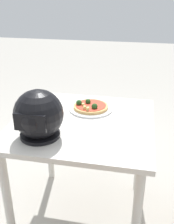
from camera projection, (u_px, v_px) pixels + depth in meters
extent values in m
plane|color=#B2ADA3|center=(84.00, 214.00, 1.96)|extent=(14.00, 14.00, 0.00)
cube|color=beige|center=(83.00, 123.00, 1.65)|extent=(0.85, 0.85, 0.03)
cylinder|color=beige|center=(140.00, 150.00, 2.07)|extent=(0.05, 0.05, 0.73)
cylinder|color=beige|center=(49.00, 140.00, 2.20)|extent=(0.05, 0.05, 0.73)
cylinder|color=beige|center=(136.00, 224.00, 1.42)|extent=(0.05, 0.05, 0.73)
cylinder|color=beige|center=(8.00, 204.00, 1.55)|extent=(0.05, 0.05, 0.73)
cylinder|color=white|center=(91.00, 109.00, 1.79)|extent=(0.29, 0.29, 0.01)
cylinder|color=tan|center=(91.00, 107.00, 1.79)|extent=(0.23, 0.23, 0.02)
cylinder|color=red|center=(91.00, 105.00, 1.78)|extent=(0.20, 0.20, 0.00)
sphere|color=#234C1E|center=(79.00, 103.00, 1.78)|extent=(0.04, 0.04, 0.04)
sphere|color=#234C1E|center=(95.00, 106.00, 1.73)|extent=(0.04, 0.04, 0.04)
sphere|color=#234C1E|center=(88.00, 101.00, 1.81)|extent=(0.04, 0.04, 0.04)
cylinder|color=#E0D172|center=(88.00, 109.00, 1.70)|extent=(0.02, 0.02, 0.02)
cylinder|color=#E0D172|center=(88.00, 108.00, 1.71)|extent=(0.02, 0.02, 0.02)
cylinder|color=#E0D172|center=(85.00, 107.00, 1.72)|extent=(0.02, 0.02, 0.02)
cylinder|color=#E0D172|center=(83.00, 104.00, 1.77)|extent=(0.02, 0.02, 0.01)
sphere|color=black|center=(39.00, 114.00, 1.42)|extent=(0.27, 0.27, 0.27)
cylinder|color=black|center=(40.00, 134.00, 1.47)|extent=(0.22, 0.22, 0.02)
cube|color=black|center=(30.00, 123.00, 1.31)|extent=(0.16, 0.02, 0.09)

